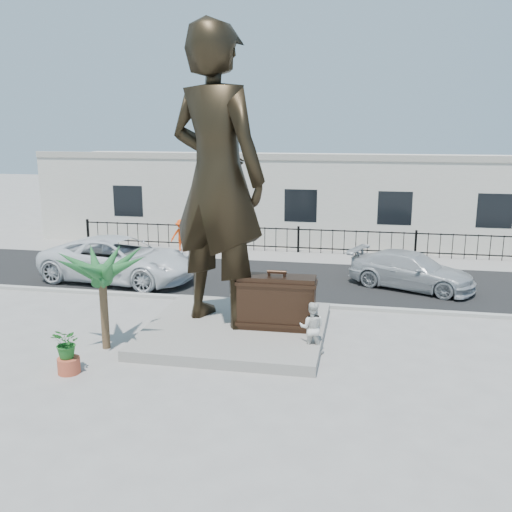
{
  "coord_description": "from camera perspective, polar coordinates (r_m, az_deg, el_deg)",
  "views": [
    {
      "loc": [
        3.12,
        -14.14,
        6.13
      ],
      "look_at": [
        0.0,
        2.0,
        2.3
      ],
      "focal_mm": 40.0,
      "sensor_mm": 36.0,
      "label": 1
    }
  ],
  "objects": [
    {
      "name": "ground",
      "position": [
        15.73,
        -1.4,
        -9.83
      ],
      "size": [
        100.0,
        100.0,
        0.0
      ],
      "primitive_type": "plane",
      "color": "#9E9991",
      "rests_on": "ground"
    },
    {
      "name": "fence",
      "position": [
        27.68,
        4.25,
        1.56
      ],
      "size": [
        22.0,
        0.1,
        1.2
      ],
      "primitive_type": "cube",
      "color": "black",
      "rests_on": "ground"
    },
    {
      "name": "curb",
      "position": [
        19.86,
        1.38,
        -4.69
      ],
      "size": [
        40.0,
        0.25,
        0.12
      ],
      "primitive_type": "cube",
      "color": "#A5A399",
      "rests_on": "ground"
    },
    {
      "name": "building",
      "position": [
        31.55,
        5.21,
        5.91
      ],
      "size": [
        28.0,
        7.0,
        4.4
      ],
      "primitive_type": "cube",
      "color": "silver",
      "rests_on": "ground"
    },
    {
      "name": "suitcase",
      "position": [
        16.56,
        2.07,
        -4.63
      ],
      "size": [
        2.24,
        0.76,
        1.57
      ],
      "primitive_type": "cube",
      "rotation": [
        0.0,
        0.0,
        0.02
      ],
      "color": "black",
      "rests_on": "plinth"
    },
    {
      "name": "statue",
      "position": [
        16.58,
        -3.93,
        7.78
      ],
      "size": [
        3.69,
        3.12,
        8.6
      ],
      "primitive_type": "imported",
      "rotation": [
        0.0,
        0.0,
        2.74
      ],
      "color": "black",
      "rests_on": "plinth"
    },
    {
      "name": "plinth",
      "position": [
        17.14,
        -1.98,
        -7.32
      ],
      "size": [
        5.2,
        5.2,
        0.3
      ],
      "primitive_type": "cube",
      "color": "gray",
      "rests_on": "ground"
    },
    {
      "name": "street",
      "position": [
        23.19,
        2.82,
        -2.22
      ],
      "size": [
        40.0,
        7.0,
        0.01
      ],
      "primitive_type": "cube",
      "color": "black",
      "rests_on": "ground"
    },
    {
      "name": "palm_tree",
      "position": [
        16.7,
        -14.71,
        -8.88
      ],
      "size": [
        1.8,
        1.8,
        3.2
      ],
      "primitive_type": null,
      "color": "#1E5426",
      "rests_on": "ground"
    },
    {
      "name": "worker",
      "position": [
        27.99,
        -7.47,
        2.04
      ],
      "size": [
        1.15,
        0.88,
        1.58
      ],
      "primitive_type": "imported",
      "rotation": [
        0.0,
        0.0,
        0.33
      ],
      "color": "#FF480D",
      "rests_on": "far_sidewalk"
    },
    {
      "name": "shrub",
      "position": [
        15.1,
        -18.37,
        -8.27
      ],
      "size": [
        0.89,
        0.84,
        0.79
      ],
      "primitive_type": "imported",
      "rotation": [
        0.0,
        0.0,
        -0.38
      ],
      "color": "#206321",
      "rests_on": "planter"
    },
    {
      "name": "planter",
      "position": [
        15.32,
        -18.2,
        -10.36
      ],
      "size": [
        0.56,
        0.56,
        0.4
      ],
      "primitive_type": "cylinder",
      "color": "#B94C31",
      "rests_on": "ground"
    },
    {
      "name": "far_sidewalk",
      "position": [
        27.03,
        4.03,
        -0.0
      ],
      "size": [
        40.0,
        2.5,
        0.02
      ],
      "primitive_type": "cube",
      "color": "#9E9991",
      "rests_on": "ground"
    },
    {
      "name": "car_silver",
      "position": [
        22.4,
        15.29,
        -1.41
      ],
      "size": [
        5.08,
        3.54,
        1.37
      ],
      "primitive_type": "imported",
      "rotation": [
        0.0,
        0.0,
        1.18
      ],
      "color": "#B3B6B8",
      "rests_on": "street"
    },
    {
      "name": "tourist",
      "position": [
        15.68,
        5.61,
        -7.14
      ],
      "size": [
        0.7,
        0.55,
        1.44
      ],
      "primitive_type": "imported",
      "rotation": [
        0.0,
        0.0,
        3.14
      ],
      "color": "silver",
      "rests_on": "ground"
    },
    {
      "name": "car_white",
      "position": [
        23.25,
        -13.5,
        -0.31
      ],
      "size": [
        6.56,
        3.65,
        1.73
      ],
      "primitive_type": "imported",
      "rotation": [
        0.0,
        0.0,
        1.44
      ],
      "color": "white",
      "rests_on": "street"
    }
  ]
}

